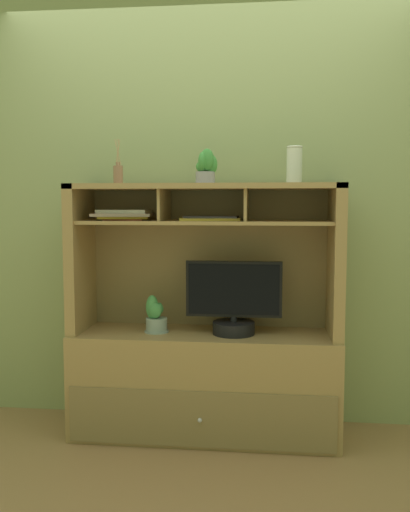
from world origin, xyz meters
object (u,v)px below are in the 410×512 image
(magazine_stack_centre, at_px, (124,215))
(ceramic_vase, at_px, (294,165))
(magazine_stack_left, at_px, (210,218))
(potted_succulent, at_px, (206,167))
(media_console, at_px, (205,357))
(potted_orchid, at_px, (156,317))
(diffuser_bottle, at_px, (118,174))
(tv_monitor, at_px, (234,305))

(magazine_stack_centre, distance_m, ceramic_vase, 0.99)
(magazine_stack_left, height_order, potted_succulent, potted_succulent)
(media_console, height_order, magazine_stack_left, media_console)
(potted_orchid, height_order, magazine_stack_left, magazine_stack_left)
(potted_orchid, xyz_separation_m, ceramic_vase, (0.77, 0.01, 0.86))
(potted_orchid, xyz_separation_m, diffuser_bottle, (-0.21, 0.01, 0.81))
(media_console, distance_m, potted_orchid, 0.37)
(magazine_stack_left, relative_size, diffuser_bottle, 1.44)
(magazine_stack_left, xyz_separation_m, ceramic_vase, (0.47, -0.03, 0.29))
(media_console, xyz_separation_m, potted_succulent, (0.01, 0.00, 1.08))
(tv_monitor, xyz_separation_m, magazine_stack_left, (-0.14, 0.04, 0.49))
(magazine_stack_left, bearing_deg, ceramic_vase, -3.69)
(media_console, relative_size, potted_succulent, 7.68)
(potted_orchid, bearing_deg, tv_monitor, 0.41)
(tv_monitor, distance_m, magazine_stack_left, 0.51)
(potted_orchid, xyz_separation_m, potted_succulent, (0.29, 0.04, 0.85))
(tv_monitor, bearing_deg, diffuser_bottle, 179.65)
(magazine_stack_left, bearing_deg, potted_succulent, -173.30)
(potted_orchid, relative_size, magazine_stack_left, 0.59)
(potted_orchid, bearing_deg, ceramic_vase, 0.66)
(tv_monitor, height_order, magazine_stack_left, magazine_stack_left)
(tv_monitor, distance_m, potted_succulent, 0.79)
(potted_succulent, xyz_separation_m, ceramic_vase, (0.49, -0.03, 0.01))
(magazine_stack_centre, relative_size, ceramic_vase, 1.73)
(diffuser_bottle, xyz_separation_m, ceramic_vase, (0.98, 0.00, 0.05))
(magazine_stack_centre, bearing_deg, potted_succulent, 2.43)
(magazine_stack_left, relative_size, potted_succulent, 1.85)
(potted_orchid, height_order, magazine_stack_centre, magazine_stack_centre)
(media_console, relative_size, magazine_stack_left, 4.16)
(media_console, distance_m, diffuser_bottle, 1.16)
(magazine_stack_left, bearing_deg, media_console, -167.98)
(magazine_stack_centre, bearing_deg, ceramic_vase, -0.46)
(tv_monitor, xyz_separation_m, potted_succulent, (-0.16, 0.03, 0.77))
(ceramic_vase, bearing_deg, magazine_stack_centre, 179.54)
(media_console, height_order, ceramic_vase, ceramic_vase)
(magazine_stack_centre, relative_size, potted_succulent, 1.79)
(potted_orchid, relative_size, potted_succulent, 1.09)
(tv_monitor, xyz_separation_m, ceramic_vase, (0.33, 0.01, 0.78))
(potted_succulent, distance_m, ceramic_vase, 0.49)
(potted_orchid, relative_size, magazine_stack_centre, 0.61)
(tv_monitor, xyz_separation_m, diffuser_bottle, (-0.66, 0.00, 0.73))
(potted_orchid, bearing_deg, magazine_stack_left, 7.19)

